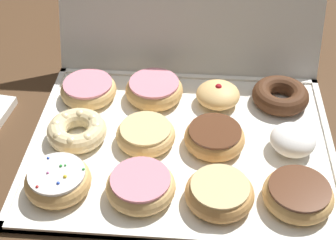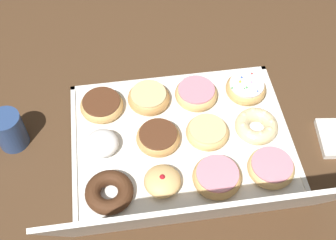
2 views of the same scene
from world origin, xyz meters
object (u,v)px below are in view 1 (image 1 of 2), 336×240
at_px(cruller_donut_4, 76,131).
at_px(pink_frosted_donut_8, 88,89).
at_px(powdered_filled_donut_7, 293,139).
at_px(jelly_filled_donut_10, 218,95).
at_px(chocolate_cake_ring_donut_11, 280,95).
at_px(pink_frosted_donut_1, 141,186).
at_px(donut_box, 182,145).
at_px(chocolate_frosted_donut_6, 215,136).
at_px(sprinkle_donut_0, 58,180).
at_px(glazed_ring_donut_2, 219,193).
at_px(chocolate_frosted_donut_3, 298,194).
at_px(glazed_ring_donut_5, 146,134).
at_px(pink_frosted_donut_9, 154,89).

xyz_separation_m(cruller_donut_4, pink_frosted_donut_8, (-0.00, 0.13, -0.00)).
xyz_separation_m(powdered_filled_donut_7, jelly_filled_donut_10, (-0.14, 0.13, -0.00)).
relative_size(cruller_donut_4, jelly_filled_donut_10, 1.27).
bearing_deg(chocolate_cake_ring_donut_11, pink_frosted_donut_1, -133.81).
bearing_deg(donut_box, cruller_donut_4, -178.97).
bearing_deg(chocolate_frosted_donut_6, chocolate_cake_ring_donut_11, 44.78).
distance_m(powdered_filled_donut_7, jelly_filled_donut_10, 0.19).
relative_size(sprinkle_donut_0, glazed_ring_donut_2, 0.98).
distance_m(chocolate_frosted_donut_3, glazed_ring_donut_5, 0.29).
relative_size(sprinkle_donut_0, chocolate_cake_ring_donut_11, 0.98).
height_order(cruller_donut_4, pink_frosted_donut_9, pink_frosted_donut_9).
bearing_deg(pink_frosted_donut_9, glazed_ring_donut_5, -91.20).
relative_size(sprinkle_donut_0, jelly_filled_donut_10, 1.26).
relative_size(glazed_ring_donut_5, jelly_filled_donut_10, 1.25).
relative_size(pink_frosted_donut_8, chocolate_cake_ring_donut_11, 1.01).
bearing_deg(pink_frosted_donut_9, donut_box, -64.26).
relative_size(cruller_donut_4, powdered_filled_donut_7, 1.36).
height_order(pink_frosted_donut_1, chocolate_cake_ring_donut_11, pink_frosted_donut_1).
distance_m(chocolate_frosted_donut_3, jelly_filled_donut_10, 0.29).
distance_m(chocolate_frosted_donut_6, pink_frosted_donut_8, 0.29).
bearing_deg(chocolate_frosted_donut_6, donut_box, -175.88).
bearing_deg(donut_box, pink_frosted_donut_1, -115.29).
xyz_separation_m(glazed_ring_donut_5, chocolate_frosted_donut_6, (0.13, 0.00, 0.00)).
height_order(chocolate_frosted_donut_6, pink_frosted_donut_8, chocolate_frosted_donut_6).
xyz_separation_m(chocolate_frosted_donut_3, pink_frosted_donut_9, (-0.26, 0.26, 0.00)).
height_order(powdered_filled_donut_7, pink_frosted_donut_8, powdered_filled_donut_7).
xyz_separation_m(glazed_ring_donut_2, cruller_donut_4, (-0.27, 0.13, -0.00)).
bearing_deg(chocolate_cake_ring_donut_11, cruller_donut_4, -160.26).
xyz_separation_m(sprinkle_donut_0, pink_frosted_donut_8, (0.00, 0.25, -0.00)).
relative_size(chocolate_frosted_donut_6, pink_frosted_donut_8, 0.97).
bearing_deg(pink_frosted_donut_8, donut_box, -32.12).
relative_size(sprinkle_donut_0, pink_frosted_donut_9, 0.94).
xyz_separation_m(chocolate_frosted_donut_3, chocolate_cake_ring_donut_11, (-0.00, 0.26, -0.00)).
xyz_separation_m(pink_frosted_donut_1, cruller_donut_4, (-0.14, 0.13, -0.00)).
bearing_deg(pink_frosted_donut_8, chocolate_cake_ring_donut_11, 1.57).
relative_size(pink_frosted_donut_1, powdered_filled_donut_7, 1.41).
relative_size(sprinkle_donut_0, powdered_filled_donut_7, 1.36).
xyz_separation_m(glazed_ring_donut_2, powdered_filled_donut_7, (0.13, 0.14, 0.00)).
bearing_deg(chocolate_frosted_donut_3, donut_box, 147.44).
bearing_deg(chocolate_frosted_donut_6, chocolate_frosted_donut_3, -43.63).
height_order(sprinkle_donut_0, pink_frosted_donut_1, sprinkle_donut_0).
bearing_deg(glazed_ring_donut_2, glazed_ring_donut_5, 135.34).
height_order(glazed_ring_donut_5, chocolate_frosted_donut_6, chocolate_frosted_donut_6).
bearing_deg(cruller_donut_4, chocolate_frosted_donut_6, 1.76).
relative_size(glazed_ring_donut_2, chocolate_cake_ring_donut_11, 1.00).
distance_m(donut_box, sprinkle_donut_0, 0.24).
distance_m(donut_box, pink_frosted_donut_8, 0.24).
relative_size(pink_frosted_donut_1, pink_frosted_donut_9, 0.98).
relative_size(chocolate_frosted_donut_3, pink_frosted_donut_8, 1.00).
xyz_separation_m(sprinkle_donut_0, glazed_ring_donut_2, (0.27, -0.01, -0.00)).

